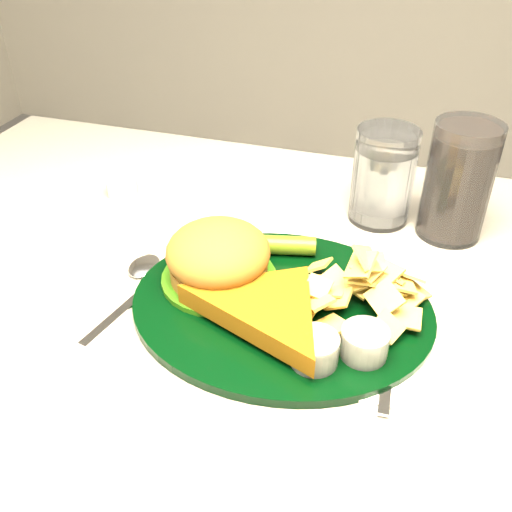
{
  "coord_description": "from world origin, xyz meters",
  "views": [
    {
      "loc": [
        0.16,
        -0.51,
        1.18
      ],
      "look_at": [
        -0.0,
        0.0,
        0.8
      ],
      "focal_mm": 40.0,
      "sensor_mm": 36.0,
      "label": 1
    }
  ],
  "objects": [
    {
      "name": "dinner_plate",
      "position": [
        0.04,
        -0.02,
        0.79
      ],
      "size": [
        0.36,
        0.31,
        0.08
      ],
      "primitive_type": null,
      "rotation": [
        0.0,
        0.0,
        0.06
      ],
      "color": "black",
      "rests_on": "table"
    },
    {
      "name": "ramekin",
      "position": [
        -0.27,
        0.16,
        0.76
      ],
      "size": [
        0.06,
        0.06,
        0.03
      ],
      "primitive_type": "cylinder",
      "rotation": [
        0.0,
        0.0,
        0.28
      ],
      "color": "silver",
      "rests_on": "table"
    },
    {
      "name": "water_glass",
      "position": [
        0.11,
        0.21,
        0.82
      ],
      "size": [
        0.11,
        0.11,
        0.13
      ],
      "primitive_type": "cylinder",
      "rotation": [
        0.0,
        0.0,
        0.41
      ],
      "color": "silver",
      "rests_on": "table"
    },
    {
      "name": "cola_glass",
      "position": [
        0.21,
        0.2,
        0.83
      ],
      "size": [
        0.1,
        0.1,
        0.16
      ],
      "primitive_type": "cylinder",
      "rotation": [
        0.0,
        0.0,
        0.21
      ],
      "color": "black",
      "rests_on": "table"
    },
    {
      "name": "fork_napkin",
      "position": [
        0.16,
        -0.08,
        0.76
      ],
      "size": [
        0.12,
        0.16,
        0.01
      ],
      "primitive_type": null,
      "rotation": [
        0.0,
        0.0,
        0.05
      ],
      "color": "white",
      "rests_on": "table"
    },
    {
      "name": "spoon",
      "position": [
        -0.14,
        -0.08,
        0.76
      ],
      "size": [
        0.08,
        0.18,
        0.01
      ],
      "primitive_type": null,
      "rotation": [
        0.0,
        0.0,
        -0.2
      ],
      "color": "white",
      "rests_on": "table"
    },
    {
      "name": "table",
      "position": [
        0.0,
        0.0,
        0.38
      ],
      "size": [
        1.2,
        0.8,
        0.75
      ],
      "primitive_type": null,
      "color": "#AAA59A",
      "rests_on": "ground"
    }
  ]
}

